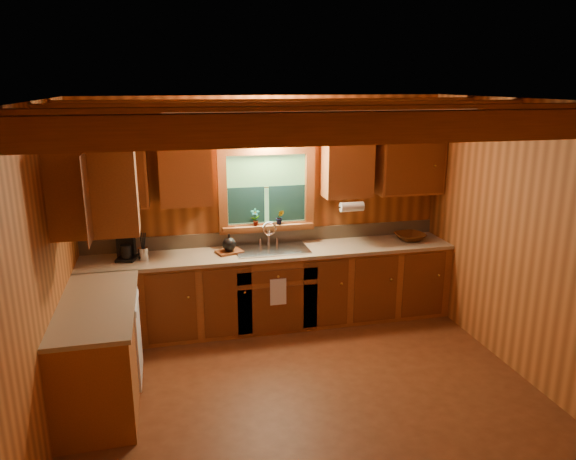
{
  "coord_description": "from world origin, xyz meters",
  "views": [
    {
      "loc": [
        -1.16,
        -4.09,
        2.74
      ],
      "look_at": [
        0.0,
        0.8,
        1.35
      ],
      "focal_mm": 33.46,
      "sensor_mm": 36.0,
      "label": 1
    }
  ],
  "objects_px": {
    "sink": "(272,254)",
    "coffee_maker": "(126,244)",
    "cutting_board": "(229,252)",
    "wicker_basket": "(410,237)"
  },
  "relations": [
    {
      "from": "wicker_basket",
      "to": "sink",
      "type": "bearing_deg",
      "value": 179.88
    },
    {
      "from": "sink",
      "to": "coffee_maker",
      "type": "height_order",
      "value": "coffee_maker"
    },
    {
      "from": "sink",
      "to": "coffee_maker",
      "type": "xyz_separation_m",
      "value": [
        -1.58,
        0.04,
        0.21
      ]
    },
    {
      "from": "sink",
      "to": "wicker_basket",
      "type": "height_order",
      "value": "sink"
    },
    {
      "from": "coffee_maker",
      "to": "wicker_basket",
      "type": "distance_m",
      "value": 3.29
    },
    {
      "from": "sink",
      "to": "cutting_board",
      "type": "relative_size",
      "value": 2.94
    },
    {
      "from": "coffee_maker",
      "to": "cutting_board",
      "type": "bearing_deg",
      "value": 11.1
    },
    {
      "from": "cutting_board",
      "to": "coffee_maker",
      "type": "bearing_deg",
      "value": 161.04
    },
    {
      "from": "sink",
      "to": "cutting_board",
      "type": "bearing_deg",
      "value": -179.55
    },
    {
      "from": "cutting_board",
      "to": "wicker_basket",
      "type": "height_order",
      "value": "wicker_basket"
    }
  ]
}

